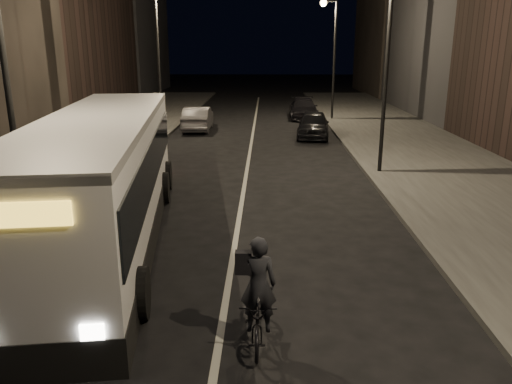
{
  "coord_description": "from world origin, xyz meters",
  "views": [
    {
      "loc": [
        0.84,
        -8.47,
        5.18
      ],
      "look_at": [
        0.58,
        4.12,
        1.5
      ],
      "focal_mm": 35.0,
      "sensor_mm": 36.0,
      "label": 1
    }
  ],
  "objects_px": {
    "streetlight_right_mid": "(382,42)",
    "city_bus": "(104,173)",
    "car_far": "(303,109)",
    "car_mid": "(198,118)",
    "car_near": "(313,124)",
    "cyclist_on_bicycle": "(258,308)",
    "streetlight_left_far": "(162,43)",
    "streetlight_left_near": "(12,39)",
    "streetlight_right_far": "(331,44)"
  },
  "relations": [
    {
      "from": "streetlight_right_mid",
      "to": "city_bus",
      "type": "height_order",
      "value": "streetlight_right_mid"
    },
    {
      "from": "city_bus",
      "to": "car_far",
      "type": "bearing_deg",
      "value": 65.98
    },
    {
      "from": "streetlight_right_mid",
      "to": "car_mid",
      "type": "relative_size",
      "value": 1.75
    },
    {
      "from": "city_bus",
      "to": "car_near",
      "type": "relative_size",
      "value": 2.9
    },
    {
      "from": "streetlight_right_mid",
      "to": "cyclist_on_bicycle",
      "type": "distance_m",
      "value": 14.14
    },
    {
      "from": "streetlight_right_mid",
      "to": "car_far",
      "type": "bearing_deg",
      "value": 95.77
    },
    {
      "from": "car_mid",
      "to": "cyclist_on_bicycle",
      "type": "bearing_deg",
      "value": 98.56
    },
    {
      "from": "streetlight_left_far",
      "to": "car_far",
      "type": "relative_size",
      "value": 1.64
    },
    {
      "from": "streetlight_right_mid",
      "to": "car_far",
      "type": "xyz_separation_m",
      "value": [
        -1.73,
        17.13,
        -4.64
      ]
    },
    {
      "from": "streetlight_left_near",
      "to": "car_near",
      "type": "height_order",
      "value": "streetlight_left_near"
    },
    {
      "from": "streetlight_right_far",
      "to": "car_far",
      "type": "height_order",
      "value": "streetlight_right_far"
    },
    {
      "from": "streetlight_left_far",
      "to": "car_far",
      "type": "bearing_deg",
      "value": 38.58
    },
    {
      "from": "streetlight_right_far",
      "to": "streetlight_right_mid",
      "type": "bearing_deg",
      "value": -90.0
    },
    {
      "from": "cyclist_on_bicycle",
      "to": "city_bus",
      "type": "bearing_deg",
      "value": 129.59
    },
    {
      "from": "streetlight_right_far",
      "to": "car_near",
      "type": "distance_m",
      "value": 8.61
    },
    {
      "from": "car_near",
      "to": "cyclist_on_bicycle",
      "type": "bearing_deg",
      "value": -91.38
    },
    {
      "from": "car_near",
      "to": "streetlight_left_near",
      "type": "bearing_deg",
      "value": -111.54
    },
    {
      "from": "streetlight_left_near",
      "to": "streetlight_left_far",
      "type": "height_order",
      "value": "same"
    },
    {
      "from": "streetlight_left_far",
      "to": "car_near",
      "type": "bearing_deg",
      "value": -6.85
    },
    {
      "from": "city_bus",
      "to": "cyclist_on_bicycle",
      "type": "relative_size",
      "value": 6.12
    },
    {
      "from": "car_mid",
      "to": "car_far",
      "type": "height_order",
      "value": "car_mid"
    },
    {
      "from": "streetlight_left_far",
      "to": "car_near",
      "type": "xyz_separation_m",
      "value": [
        8.93,
        -1.07,
        -4.6
      ]
    },
    {
      "from": "streetlight_right_far",
      "to": "cyclist_on_bicycle",
      "type": "bearing_deg",
      "value": -99.19
    },
    {
      "from": "streetlight_right_mid",
      "to": "streetlight_right_far",
      "type": "relative_size",
      "value": 1.0
    },
    {
      "from": "streetlight_right_mid",
      "to": "car_mid",
      "type": "bearing_deg",
      "value": 128.19
    },
    {
      "from": "cyclist_on_bicycle",
      "to": "car_far",
      "type": "relative_size",
      "value": 0.43
    },
    {
      "from": "cyclist_on_bicycle",
      "to": "streetlight_left_far",
      "type": "bearing_deg",
      "value": 104.49
    },
    {
      "from": "streetlight_left_near",
      "to": "cyclist_on_bicycle",
      "type": "bearing_deg",
      "value": -36.87
    },
    {
      "from": "city_bus",
      "to": "cyclist_on_bicycle",
      "type": "bearing_deg",
      "value": -57.64
    },
    {
      "from": "streetlight_left_near",
      "to": "streetlight_left_far",
      "type": "relative_size",
      "value": 1.0
    },
    {
      "from": "streetlight_right_mid",
      "to": "city_bus",
      "type": "distance_m",
      "value": 12.12
    },
    {
      "from": "car_far",
      "to": "streetlight_right_far",
      "type": "bearing_deg",
      "value": -31.92
    },
    {
      "from": "city_bus",
      "to": "streetlight_left_far",
      "type": "bearing_deg",
      "value": 88.01
    },
    {
      "from": "streetlight_left_far",
      "to": "cyclist_on_bicycle",
      "type": "relative_size",
      "value": 3.82
    },
    {
      "from": "streetlight_right_far",
      "to": "streetlight_left_near",
      "type": "distance_m",
      "value": 26.26
    },
    {
      "from": "car_near",
      "to": "car_far",
      "type": "relative_size",
      "value": 0.91
    },
    {
      "from": "streetlight_right_far",
      "to": "streetlight_left_near",
      "type": "relative_size",
      "value": 1.0
    },
    {
      "from": "car_near",
      "to": "car_mid",
      "type": "relative_size",
      "value": 0.97
    },
    {
      "from": "streetlight_left_far",
      "to": "car_near",
      "type": "height_order",
      "value": "streetlight_left_far"
    },
    {
      "from": "streetlight_right_far",
      "to": "car_near",
      "type": "bearing_deg",
      "value": -103.76
    },
    {
      "from": "car_near",
      "to": "car_mid",
      "type": "distance_m",
      "value": 7.52
    },
    {
      "from": "streetlight_left_far",
      "to": "city_bus",
      "type": "distance_m",
      "value": 17.89
    },
    {
      "from": "city_bus",
      "to": "car_far",
      "type": "height_order",
      "value": "city_bus"
    },
    {
      "from": "streetlight_right_far",
      "to": "car_mid",
      "type": "bearing_deg",
      "value": -152.01
    },
    {
      "from": "streetlight_right_mid",
      "to": "car_near",
      "type": "bearing_deg",
      "value": 100.98
    },
    {
      "from": "streetlight_left_far",
      "to": "car_near",
      "type": "distance_m",
      "value": 10.1
    },
    {
      "from": "car_far",
      "to": "streetlight_right_mid",
      "type": "bearing_deg",
      "value": -83.12
    },
    {
      "from": "streetlight_right_far",
      "to": "streetlight_left_near",
      "type": "height_order",
      "value": "same"
    },
    {
      "from": "streetlight_left_far",
      "to": "streetlight_left_near",
      "type": "bearing_deg",
      "value": -90.0
    },
    {
      "from": "cyclist_on_bicycle",
      "to": "car_near",
      "type": "bearing_deg",
      "value": 81.81
    }
  ]
}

